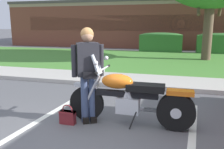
# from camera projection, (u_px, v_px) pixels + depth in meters

# --- Properties ---
(ground_plane) EXTENTS (140.00, 140.00, 0.00)m
(ground_plane) POSITION_uv_depth(u_px,v_px,m) (83.00, 148.00, 3.45)
(ground_plane) COLOR #565659
(curb_strip) EXTENTS (60.00, 0.20, 0.12)m
(curb_strip) POSITION_uv_depth(u_px,v_px,m) (131.00, 86.00, 6.72)
(curb_strip) COLOR #B7B2A8
(curb_strip) RESTS_ON ground
(concrete_walk) EXTENTS (60.00, 1.50, 0.08)m
(concrete_walk) POSITION_uv_depth(u_px,v_px,m) (136.00, 80.00, 7.52)
(concrete_walk) COLOR #B7B2A8
(concrete_walk) RESTS_ON ground
(grass_lawn) EXTENTS (60.00, 7.28, 0.06)m
(grass_lawn) POSITION_uv_depth(u_px,v_px,m) (152.00, 60.00, 11.66)
(grass_lawn) COLOR #478433
(grass_lawn) RESTS_ON ground
(stall_stripe_0) EXTENTS (0.44, 4.40, 0.01)m
(stall_stripe_0) POSITION_uv_depth(u_px,v_px,m) (19.00, 132.00, 3.96)
(stall_stripe_0) COLOR silver
(stall_stripe_0) RESTS_ON ground
(motorcycle) EXTENTS (2.24, 0.82, 1.26)m
(motorcycle) POSITION_uv_depth(u_px,v_px,m) (134.00, 98.00, 4.16)
(motorcycle) COLOR black
(motorcycle) RESTS_ON ground
(rider_person) EXTENTS (0.51, 0.40, 1.70)m
(rider_person) POSITION_uv_depth(u_px,v_px,m) (88.00, 68.00, 4.22)
(rider_person) COLOR black
(rider_person) RESTS_ON ground
(handbag) EXTENTS (0.28, 0.13, 0.36)m
(handbag) POSITION_uv_depth(u_px,v_px,m) (68.00, 116.00, 4.27)
(handbag) COLOR maroon
(handbag) RESTS_ON ground
(hedge_left) EXTENTS (2.63, 0.90, 1.24)m
(hedge_left) POSITION_uv_depth(u_px,v_px,m) (161.00, 42.00, 15.11)
(hedge_left) COLOR #336B2D
(hedge_left) RESTS_ON ground
(hedge_center_left) EXTENTS (2.59, 0.90, 1.24)m
(hedge_center_left) POSITION_uv_depth(u_px,v_px,m) (220.00, 43.00, 14.19)
(hedge_center_left) COLOR #336B2D
(hedge_center_left) RESTS_ON ground
(brick_building) EXTENTS (25.40, 10.83, 3.53)m
(brick_building) POSITION_uv_depth(u_px,v_px,m) (170.00, 24.00, 21.41)
(brick_building) COLOR brown
(brick_building) RESTS_ON ground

